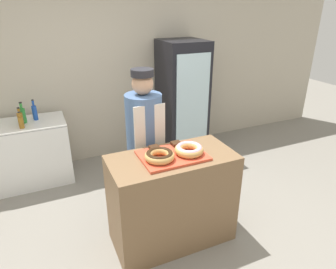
% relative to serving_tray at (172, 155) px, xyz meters
% --- Properties ---
extents(ground_plane, '(14.00, 14.00, 0.00)m').
position_rel_serving_tray_xyz_m(ground_plane, '(0.00, 0.00, -0.95)').
color(ground_plane, gray).
extents(wall_back, '(8.00, 0.06, 2.70)m').
position_rel_serving_tray_xyz_m(wall_back, '(0.00, 2.13, 0.40)').
color(wall_back, '#BCB29E').
rests_on(wall_back, ground_plane).
extents(display_counter, '(1.17, 0.58, 0.94)m').
position_rel_serving_tray_xyz_m(display_counter, '(0.00, 0.00, -0.48)').
color(display_counter, brown).
rests_on(display_counter, ground_plane).
extents(serving_tray, '(0.59, 0.43, 0.02)m').
position_rel_serving_tray_xyz_m(serving_tray, '(0.00, 0.00, 0.00)').
color(serving_tray, '#D84C33').
rests_on(serving_tray, display_counter).
extents(donut_chocolate_glaze, '(0.27, 0.27, 0.08)m').
position_rel_serving_tray_xyz_m(donut_chocolate_glaze, '(-0.14, -0.04, 0.05)').
color(donut_chocolate_glaze, tan).
rests_on(donut_chocolate_glaze, serving_tray).
extents(donut_light_glaze, '(0.27, 0.27, 0.08)m').
position_rel_serving_tray_xyz_m(donut_light_glaze, '(0.14, -0.04, 0.05)').
color(donut_light_glaze, tan).
rests_on(donut_light_glaze, serving_tray).
extents(brownie_back_left, '(0.09, 0.09, 0.03)m').
position_rel_serving_tray_xyz_m(brownie_back_left, '(-0.11, 0.16, 0.03)').
color(brownie_back_left, '#382111').
rests_on(brownie_back_left, serving_tray).
extents(brownie_back_right, '(0.09, 0.09, 0.03)m').
position_rel_serving_tray_xyz_m(brownie_back_right, '(0.11, 0.16, 0.03)').
color(brownie_back_right, '#382111').
rests_on(brownie_back_right, serving_tray).
extents(baker_person, '(0.38, 0.38, 1.64)m').
position_rel_serving_tray_xyz_m(baker_person, '(-0.08, 0.53, -0.09)').
color(baker_person, '#4C4C51').
rests_on(baker_person, ground_plane).
extents(beverage_fridge, '(0.62, 0.68, 1.74)m').
position_rel_serving_tray_xyz_m(beverage_fridge, '(0.96, 1.73, -0.08)').
color(beverage_fridge, black).
rests_on(beverage_fridge, ground_plane).
extents(chest_freezer, '(0.94, 0.59, 0.84)m').
position_rel_serving_tray_xyz_m(chest_freezer, '(-1.23, 1.74, -0.52)').
color(chest_freezer, white).
rests_on(chest_freezer, ground_plane).
extents(bottle_amber, '(0.06, 0.06, 0.21)m').
position_rel_serving_tray_xyz_m(bottle_amber, '(-1.27, 1.56, -0.03)').
color(bottle_amber, '#99661E').
rests_on(bottle_amber, chest_freezer).
extents(bottle_green, '(0.07, 0.07, 0.27)m').
position_rel_serving_tray_xyz_m(bottle_green, '(-1.24, 1.74, -0.00)').
color(bottle_green, '#2D8C38').
rests_on(bottle_green, chest_freezer).
extents(bottle_amber_b, '(0.06, 0.06, 0.23)m').
position_rel_serving_tray_xyz_m(bottle_amber_b, '(-1.27, 1.66, -0.02)').
color(bottle_amber_b, '#99661E').
rests_on(bottle_amber_b, chest_freezer).
extents(bottle_blue, '(0.06, 0.06, 0.27)m').
position_rel_serving_tray_xyz_m(bottle_blue, '(-1.11, 1.79, -0.00)').
color(bottle_blue, '#1E4CB2').
rests_on(bottle_blue, chest_freezer).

